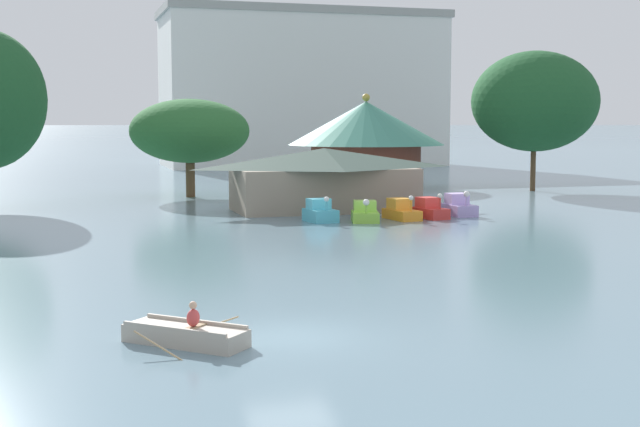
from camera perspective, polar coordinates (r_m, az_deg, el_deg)
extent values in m
plane|color=slate|center=(25.53, -1.97, -7.99)|extent=(2000.00, 2000.00, 0.00)
cube|color=#ADA393|center=(24.87, -8.73, -7.85)|extent=(3.40, 3.30, 0.50)
cube|color=#ADA393|center=(24.38, -9.48, -7.42)|extent=(2.53, 2.40, 0.10)
cube|color=#ADA393|center=(25.22, -8.03, -6.94)|extent=(2.53, 2.40, 0.10)
cube|color=#997F5B|center=(24.65, -8.23, -7.32)|extent=(0.86, 0.89, 0.04)
ellipsoid|color=#BF3F3F|center=(24.59, -8.24, -6.72)|extent=(0.53, 0.54, 0.49)
sphere|color=tan|center=(24.52, -8.25, -5.92)|extent=(0.22, 0.22, 0.22)
cylinder|color=tan|center=(23.74, -10.49, -8.45)|extent=(1.18, 1.12, 0.66)
cylinder|color=tan|center=(25.90, -6.80, -7.16)|extent=(1.18, 1.12, 0.66)
cube|color=#4CB7CC|center=(53.62, 0.03, -0.13)|extent=(1.81, 2.43, 0.77)
cube|color=#5DCDE2|center=(53.80, -0.09, 0.65)|extent=(1.42, 1.17, 0.64)
cylinder|color=#4CB7CC|center=(52.73, 0.43, 0.48)|extent=(0.14, 0.14, 0.54)
sphere|color=white|center=(52.69, 0.43, 0.94)|extent=(0.31, 0.31, 0.31)
cube|color=#8CCC3F|center=(53.73, 2.95, -0.21)|extent=(2.18, 2.71, 0.62)
cube|color=#A0E24F|center=(53.96, 2.93, 0.50)|extent=(1.60, 1.39, 0.66)
cylinder|color=#8CCC3F|center=(52.73, 3.02, 0.26)|extent=(0.14, 0.14, 0.47)
sphere|color=white|center=(52.69, 3.02, 0.73)|extent=(0.39, 0.39, 0.39)
cube|color=orange|center=(55.08, 5.34, -0.07)|extent=(1.75, 2.95, 0.62)
cube|color=gold|center=(55.31, 5.17, 0.64)|extent=(1.33, 1.40, 0.69)
cylinder|color=orange|center=(54.05, 5.93, 0.50)|extent=(0.14, 0.14, 0.68)
sphere|color=white|center=(54.00, 5.94, 1.02)|extent=(0.30, 0.30, 0.30)
cube|color=red|center=(55.92, 7.16, 0.03)|extent=(1.83, 2.77, 0.67)
cube|color=#E8423C|center=(56.12, 6.98, 0.73)|extent=(1.34, 1.36, 0.65)
cylinder|color=red|center=(55.04, 7.79, 0.64)|extent=(0.14, 0.14, 0.69)
sphere|color=white|center=(54.99, 7.80, 1.15)|extent=(0.29, 0.29, 0.29)
cube|color=#B299D8|center=(57.86, 9.01, 0.23)|extent=(1.57, 2.64, 0.73)
cube|color=#C8ADF0|center=(58.08, 8.88, 0.96)|extent=(1.31, 1.21, 0.70)
cylinder|color=#B299D8|center=(56.88, 9.50, 0.78)|extent=(0.14, 0.14, 0.56)
sphere|color=white|center=(56.83, 9.51, 1.26)|extent=(0.39, 0.39, 0.39)
cube|color=gray|center=(60.11, 0.28, 1.58)|extent=(12.18, 5.78, 2.92)
pyramid|color=#42564C|center=(59.98, 0.29, 3.62)|extent=(13.16, 6.65, 1.37)
cylinder|color=brown|center=(79.11, 2.99, 3.04)|extent=(9.86, 9.86, 3.97)
cone|color=#387F6B|center=(78.99, 3.00, 5.88)|extent=(14.02, 14.02, 3.87)
sphere|color=#B7993D|center=(79.02, 3.01, 7.54)|extent=(0.70, 0.70, 0.70)
cylinder|color=brown|center=(71.50, -8.42, 2.17)|extent=(0.74, 0.74, 2.76)
ellipsoid|color=#28602D|center=(71.34, -8.47, 5.33)|extent=(9.59, 9.59, 5.13)
cylinder|color=brown|center=(79.09, 13.67, 2.69)|extent=(0.46, 0.46, 3.45)
ellipsoid|color=#1E5128|center=(78.97, 13.78, 7.09)|extent=(10.95, 10.95, 8.70)
cube|color=silver|center=(120.44, -1.18, 7.85)|extent=(37.05, 15.37, 19.73)
cube|color=#999993|center=(121.20, -1.19, 12.76)|extent=(37.79, 15.68, 1.00)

